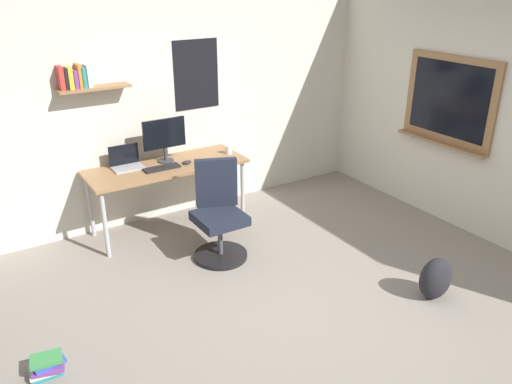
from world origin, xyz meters
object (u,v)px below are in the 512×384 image
object	(u,v)px
desk	(167,171)
laptop	(126,163)
book_stack_on_floor	(47,366)
computer_mouse	(187,162)
office_chair	(219,217)
coffee_mug	(229,150)
keyboard	(162,168)
backpack	(435,279)
monitor_primary	(164,137)

from	to	relation	value
desk	laptop	xyz separation A→B (m)	(-0.37, 0.15, 0.12)
book_stack_on_floor	computer_mouse	bearing A→B (deg)	39.88
desk	computer_mouse	bearing A→B (deg)	-21.76
office_chair	book_stack_on_floor	xyz separation A→B (m)	(-1.80, -0.80, -0.34)
coffee_mug	book_stack_on_floor	distance (m)	2.91
desk	book_stack_on_floor	bearing A→B (deg)	-135.39
keyboard	backpack	distance (m)	2.81
office_chair	book_stack_on_floor	size ratio (longest dim) A/B	3.76
laptop	computer_mouse	world-z (taller)	laptop
office_chair	book_stack_on_floor	distance (m)	2.00
keyboard	coffee_mug	bearing A→B (deg)	3.54
keyboard	book_stack_on_floor	distance (m)	2.26
coffee_mug	backpack	size ratio (longest dim) A/B	0.24
laptop	book_stack_on_floor	xyz separation A→B (m)	(-1.25, -1.75, -0.71)
keyboard	computer_mouse	world-z (taller)	computer_mouse
backpack	computer_mouse	bearing A→B (deg)	116.79
office_chair	monitor_primary	bearing A→B (deg)	98.75
monitor_primary	backpack	xyz separation A→B (m)	(1.33, -2.51, -0.81)
laptop	keyboard	world-z (taller)	laptop
backpack	desk	bearing A→B (deg)	119.69
keyboard	coffee_mug	xyz separation A→B (m)	(0.81, 0.05, 0.04)
monitor_primary	office_chair	bearing A→B (deg)	-81.25
backpack	office_chair	bearing A→B (deg)	126.48
keyboard	desk	bearing A→B (deg)	43.63
monitor_primary	book_stack_on_floor	xyz separation A→B (m)	(-1.66, -1.70, -0.93)
monitor_primary	keyboard	xyz separation A→B (m)	(-0.12, -0.18, -0.26)
office_chair	laptop	bearing A→B (deg)	120.27
desk	coffee_mug	world-z (taller)	coffee_mug
desk	laptop	distance (m)	0.42
desk	computer_mouse	size ratio (longest dim) A/B	15.89
coffee_mug	backpack	distance (m)	2.54
laptop	coffee_mug	bearing A→B (deg)	-9.24
coffee_mug	backpack	xyz separation A→B (m)	(0.65, -2.38, -0.58)
coffee_mug	monitor_primary	bearing A→B (deg)	169.22
office_chair	coffee_mug	distance (m)	1.01
keyboard	book_stack_on_floor	xyz separation A→B (m)	(-1.53, -1.52, -0.67)
monitor_primary	book_stack_on_floor	distance (m)	2.55
monitor_primary	computer_mouse	distance (m)	0.35
laptop	book_stack_on_floor	size ratio (longest dim) A/B	1.23
keyboard	coffee_mug	world-z (taller)	coffee_mug
book_stack_on_floor	desk	bearing A→B (deg)	44.61
laptop	computer_mouse	distance (m)	0.61
desk	backpack	world-z (taller)	desk
laptop	monitor_primary	size ratio (longest dim) A/B	0.67
computer_mouse	coffee_mug	size ratio (longest dim) A/B	1.13
computer_mouse	coffee_mug	distance (m)	0.53
monitor_primary	backpack	bearing A→B (deg)	-62.04
desk	keyboard	size ratio (longest dim) A/B	4.47
keyboard	backpack	xyz separation A→B (m)	(1.46, -2.33, -0.55)
keyboard	backpack	world-z (taller)	keyboard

